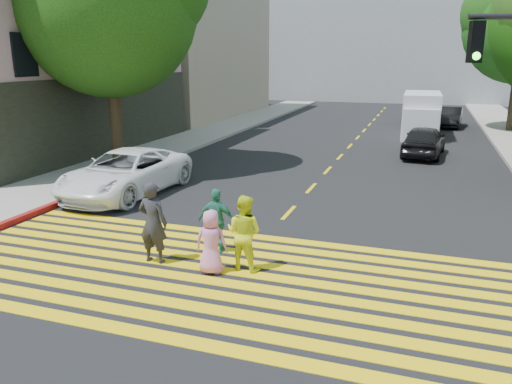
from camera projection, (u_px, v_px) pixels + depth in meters
The scene contains 17 objects.
ground at pixel (204, 305), 9.19m from camera, with size 120.00×120.00×0.00m, color black.
sidewalk_left at pixel (226, 127), 31.92m from camera, with size 3.00×40.00×0.15m, color gray.
curb_red at pixel (91, 191), 16.80m from camera, with size 0.20×8.00×0.16m, color maroon.
crosswalk at pixel (229, 277), 10.35m from camera, with size 13.40×5.30×0.01m.
lane_line at pixel (361, 134), 29.75m from camera, with size 0.12×34.40×0.01m.
building_left_pink at pixel (1, 54), 23.93m from camera, with size 12.10×14.10×11.00m.
building_left_tan at pixel (164, 49), 38.44m from camera, with size 12.00×16.00×10.00m, color tan.
backdrop_block at pixel (396, 41), 51.49m from camera, with size 30.00×8.00×12.00m, color gray.
pedestrian_man at pixel (153, 223), 10.91m from camera, with size 0.67×0.44×1.84m, color #28272E.
pedestrian_woman at pixel (244, 233), 10.59m from camera, with size 0.80×0.62×1.65m, color yellow.
pedestrian_child at pixel (211, 242), 10.42m from camera, with size 0.68×0.44×1.38m, color pink.
pedestrian_extra at pixel (217, 221), 11.56m from camera, with size 0.89×0.37×1.52m, color #2F8370.
white_sedan at pixel (126, 173), 16.47m from camera, with size 2.43×5.27×1.47m, color white.
dark_car_near at pixel (424, 141), 22.89m from camera, with size 1.69×4.20×1.43m, color black.
silver_car at pixel (420, 114), 33.70m from camera, with size 2.00×4.91×1.42m, color #949494.
dark_car_parked at pixel (450, 117), 32.56m from camera, with size 1.37×3.92×1.29m, color black.
white_van at pixel (421, 116), 28.47m from camera, with size 2.05×5.25×2.46m.
Camera 1 is at (3.59, -7.57, 4.42)m, focal length 35.00 mm.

